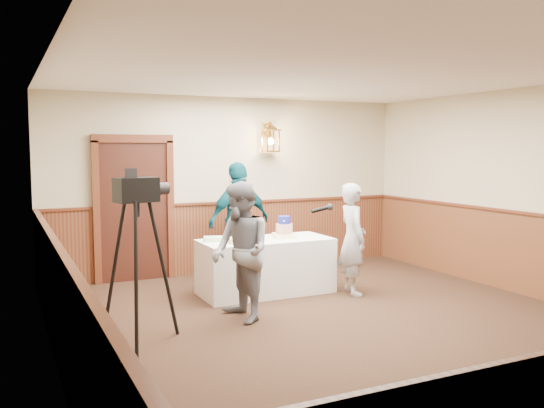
{
  "coord_description": "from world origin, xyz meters",
  "views": [
    {
      "loc": [
        -3.41,
        -5.16,
        1.98
      ],
      "look_at": [
        -0.14,
        1.7,
        1.25
      ],
      "focal_mm": 38.0,
      "sensor_mm": 36.0,
      "label": 1
    }
  ],
  "objects_px": {
    "interviewer": "(241,252)",
    "sheet_cake_yellow": "(239,240)",
    "tiered_cake": "(284,229)",
    "display_table": "(266,266)",
    "assistant_p": "(239,221)",
    "sheet_cake_green": "(214,239)",
    "baker": "(353,239)",
    "tv_camera_rig": "(138,270)"
  },
  "relations": [
    {
      "from": "display_table",
      "to": "interviewer",
      "type": "relative_size",
      "value": 1.12
    },
    {
      "from": "sheet_cake_green",
      "to": "interviewer",
      "type": "bearing_deg",
      "value": -94.14
    },
    {
      "from": "baker",
      "to": "sheet_cake_yellow",
      "type": "bearing_deg",
      "value": 83.96
    },
    {
      "from": "display_table",
      "to": "sheet_cake_green",
      "type": "xyz_separation_m",
      "value": [
        -0.71,
        0.13,
        0.4
      ]
    },
    {
      "from": "sheet_cake_yellow",
      "to": "assistant_p",
      "type": "bearing_deg",
      "value": 67.8
    },
    {
      "from": "sheet_cake_green",
      "to": "interviewer",
      "type": "height_order",
      "value": "interviewer"
    },
    {
      "from": "sheet_cake_green",
      "to": "tiered_cake",
      "type": "bearing_deg",
      "value": -7.33
    },
    {
      "from": "display_table",
      "to": "interviewer",
      "type": "bearing_deg",
      "value": -127.43
    },
    {
      "from": "assistant_p",
      "to": "tv_camera_rig",
      "type": "bearing_deg",
      "value": 35.78
    },
    {
      "from": "tiered_cake",
      "to": "interviewer",
      "type": "height_order",
      "value": "interviewer"
    },
    {
      "from": "display_table",
      "to": "sheet_cake_green",
      "type": "bearing_deg",
      "value": 169.25
    },
    {
      "from": "tiered_cake",
      "to": "sheet_cake_yellow",
      "type": "relative_size",
      "value": 1.04
    },
    {
      "from": "interviewer",
      "to": "sheet_cake_yellow",
      "type": "bearing_deg",
      "value": 155.91
    },
    {
      "from": "interviewer",
      "to": "assistant_p",
      "type": "bearing_deg",
      "value": 155.4
    },
    {
      "from": "tiered_cake",
      "to": "tv_camera_rig",
      "type": "distance_m",
      "value": 2.67
    },
    {
      "from": "sheet_cake_yellow",
      "to": "tiered_cake",
      "type": "bearing_deg",
      "value": 9.26
    },
    {
      "from": "tiered_cake",
      "to": "sheet_cake_yellow",
      "type": "height_order",
      "value": "tiered_cake"
    },
    {
      "from": "sheet_cake_green",
      "to": "baker",
      "type": "bearing_deg",
      "value": -21.24
    },
    {
      "from": "tiered_cake",
      "to": "tv_camera_rig",
      "type": "xyz_separation_m",
      "value": [
        -2.32,
        -1.32,
        -0.11
      ]
    },
    {
      "from": "assistant_p",
      "to": "sheet_cake_green",
      "type": "bearing_deg",
      "value": 36.09
    },
    {
      "from": "baker",
      "to": "assistant_p",
      "type": "height_order",
      "value": "assistant_p"
    },
    {
      "from": "baker",
      "to": "tv_camera_rig",
      "type": "xyz_separation_m",
      "value": [
        -3.08,
        -0.76,
        0.0
      ]
    },
    {
      "from": "sheet_cake_green",
      "to": "tv_camera_rig",
      "type": "xyz_separation_m",
      "value": [
        -1.32,
        -1.45,
        -0.02
      ]
    },
    {
      "from": "interviewer",
      "to": "baker",
      "type": "relative_size",
      "value": 1.06
    },
    {
      "from": "tiered_cake",
      "to": "sheet_cake_green",
      "type": "bearing_deg",
      "value": 172.67
    },
    {
      "from": "baker",
      "to": "assistant_p",
      "type": "bearing_deg",
      "value": 47.05
    },
    {
      "from": "sheet_cake_green",
      "to": "baker",
      "type": "distance_m",
      "value": 1.88
    },
    {
      "from": "display_table",
      "to": "tv_camera_rig",
      "type": "bearing_deg",
      "value": -147.13
    },
    {
      "from": "interviewer",
      "to": "display_table",
      "type": "bearing_deg",
      "value": 139.7
    },
    {
      "from": "interviewer",
      "to": "tv_camera_rig",
      "type": "height_order",
      "value": "tv_camera_rig"
    },
    {
      "from": "baker",
      "to": "tv_camera_rig",
      "type": "bearing_deg",
      "value": 114.34
    },
    {
      "from": "display_table",
      "to": "tiered_cake",
      "type": "xyz_separation_m",
      "value": [
        0.29,
        0.01,
        0.49
      ]
    },
    {
      "from": "interviewer",
      "to": "tiered_cake",
      "type": "bearing_deg",
      "value": 131.12
    },
    {
      "from": "sheet_cake_green",
      "to": "interviewer",
      "type": "relative_size",
      "value": 0.16
    },
    {
      "from": "display_table",
      "to": "tiered_cake",
      "type": "height_order",
      "value": "tiered_cake"
    },
    {
      "from": "tiered_cake",
      "to": "tv_camera_rig",
      "type": "bearing_deg",
      "value": -150.35
    },
    {
      "from": "baker",
      "to": "tv_camera_rig",
      "type": "relative_size",
      "value": 0.9
    },
    {
      "from": "sheet_cake_yellow",
      "to": "assistant_p",
      "type": "distance_m",
      "value": 1.09
    },
    {
      "from": "baker",
      "to": "assistant_p",
      "type": "distance_m",
      "value": 1.8
    },
    {
      "from": "display_table",
      "to": "assistant_p",
      "type": "relative_size",
      "value": 1.01
    },
    {
      "from": "interviewer",
      "to": "assistant_p",
      "type": "xyz_separation_m",
      "value": [
        0.77,
        1.93,
        0.09
      ]
    },
    {
      "from": "sheet_cake_yellow",
      "to": "sheet_cake_green",
      "type": "relative_size",
      "value": 1.32
    }
  ]
}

